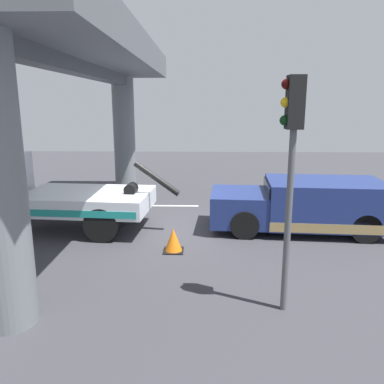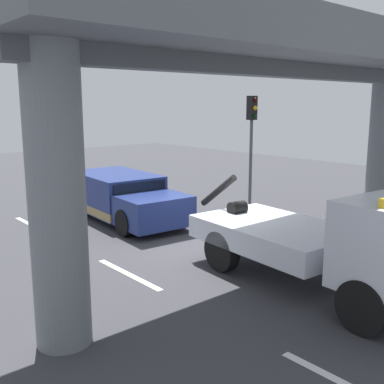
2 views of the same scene
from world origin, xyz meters
TOP-DOWN VIEW (x-y plane):
  - ground_plane at (0.00, 0.00)m, footprint 60.00×40.00m
  - lane_stripe_west at (-6.00, -2.78)m, footprint 2.60×0.16m
  - lane_stripe_mid at (0.00, -2.78)m, footprint 2.60×0.16m
  - tow_truck_white at (4.04, -0.06)m, footprint 7.32×2.82m
  - towed_van_green at (-4.61, 0.01)m, footprint 5.34×2.54m
  - overpass_structure at (2.00, 0.00)m, footprint 3.60×12.72m
  - traffic_light_near at (-2.98, 4.79)m, footprint 0.39×0.32m
  - traffic_cone_orange at (-0.67, 1.89)m, footprint 0.54×0.54m

SIDE VIEW (x-z plane):
  - ground_plane at x=0.00m, z-range -0.10..0.00m
  - lane_stripe_west at x=-6.00m, z-range 0.00..0.01m
  - lane_stripe_mid at x=0.00m, z-range 0.00..0.01m
  - traffic_cone_orange at x=-0.67m, z-range -0.02..0.62m
  - towed_van_green at x=-4.61m, z-range -0.01..1.57m
  - tow_truck_white at x=4.04m, z-range -0.03..2.43m
  - traffic_light_near at x=-2.98m, z-range 0.99..5.32m
  - overpass_structure at x=2.00m, z-range 1.97..7.84m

